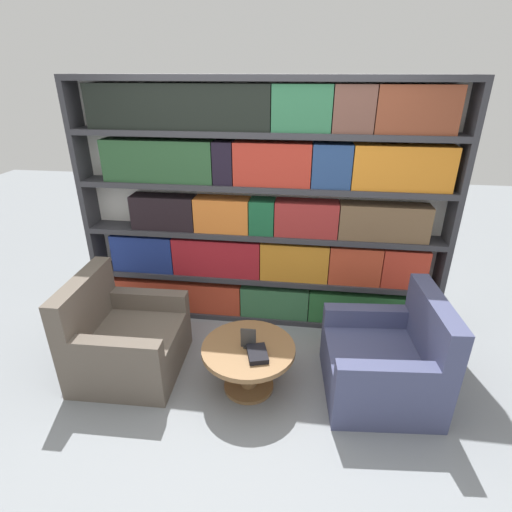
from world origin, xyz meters
TOP-DOWN VIEW (x-y plane):
  - ground_plane at (0.00, 0.00)m, footprint 14.00×14.00m
  - bookshelf at (0.02, 1.29)m, footprint 3.37×0.30m
  - armchair_left at (-1.02, 0.34)m, footprint 0.83×0.85m
  - armchair_right at (1.08, 0.35)m, footprint 0.87×0.89m
  - coffee_table at (0.03, 0.25)m, footprint 0.72×0.72m
  - table_sign at (0.03, 0.25)m, footprint 0.12×0.06m
  - stray_book at (0.11, 0.15)m, footprint 0.19×0.24m

SIDE VIEW (x-z plane):
  - ground_plane at x=0.00m, z-range 0.00..0.00m
  - armchair_left at x=-1.02m, z-range -0.14..0.70m
  - armchair_right at x=1.08m, z-range -0.14..0.70m
  - coffee_table at x=0.03m, z-range 0.09..0.48m
  - stray_book at x=0.11m, z-range 0.40..0.44m
  - table_sign at x=0.03m, z-range 0.39..0.55m
  - bookshelf at x=0.02m, z-range 0.00..2.27m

